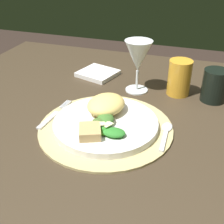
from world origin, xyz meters
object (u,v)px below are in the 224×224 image
at_px(dinner_plate, 106,124).
at_px(spoon, 166,131).
at_px(dining_table, 136,175).
at_px(dark_tumbler, 215,86).
at_px(fork, 53,115).
at_px(napkin, 98,73).
at_px(amber_tumbler, 179,78).
at_px(wine_glass, 138,57).

bearing_deg(dinner_plate, spoon, 8.97).
height_order(dining_table, dark_tumbler, dark_tumbler).
bearing_deg(fork, spoon, 3.86).
bearing_deg(fork, napkin, 87.70).
distance_m(fork, napkin, 0.30).
relative_size(spoon, amber_tumbler, 1.14).
xyz_separation_m(dinner_plate, amber_tumbler, (0.15, 0.25, 0.04)).
bearing_deg(dining_table, wine_glass, 105.45).
distance_m(spoon, wine_glass, 0.27).
bearing_deg(amber_tumbler, fork, -139.99).
bearing_deg(spoon, fork, -176.14).
bearing_deg(dinner_plate, napkin, 114.05).
bearing_deg(spoon, dining_table, 169.52).
bearing_deg(spoon, dark_tumbler, 65.06).
xyz_separation_m(napkin, wine_glass, (0.16, -0.07, 0.10)).
distance_m(spoon, dark_tumbler, 0.24).
bearing_deg(spoon, wine_glass, 121.19).
relative_size(fork, dark_tumbler, 1.63).
height_order(wine_glass, amber_tumbler, wine_glass).
height_order(napkin, wine_glass, wine_glass).
bearing_deg(dinner_plate, dining_table, 26.07).
xyz_separation_m(napkin, amber_tumbler, (0.28, -0.05, 0.05)).
relative_size(dining_table, wine_glass, 8.40).
bearing_deg(wine_glass, dark_tumbler, 1.86).
relative_size(dining_table, dark_tumbler, 14.06).
height_order(dining_table, wine_glass, wine_glass).
height_order(dinner_plate, fork, dinner_plate).
relative_size(napkin, amber_tumbler, 1.12).
height_order(dinner_plate, wine_glass, wine_glass).
relative_size(wine_glass, amber_tumbler, 1.49).
bearing_deg(wine_glass, amber_tumbler, 8.03).
xyz_separation_m(dinner_plate, fork, (-0.15, 0.00, -0.01)).
bearing_deg(dark_tumbler, wine_glass, -178.14).
height_order(fork, wine_glass, wine_glass).
relative_size(wine_glass, dark_tumbler, 1.68).
bearing_deg(wine_glass, spoon, -58.81).
height_order(spoon, napkin, napkin).
bearing_deg(napkin, fork, -92.30).
xyz_separation_m(fork, spoon, (0.30, 0.02, 0.00)).
bearing_deg(spoon, napkin, 135.22).
bearing_deg(napkin, spoon, -44.78).
bearing_deg(dining_table, napkin, 128.22).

